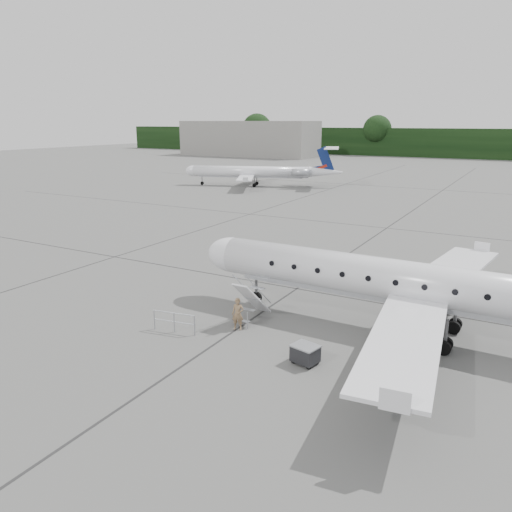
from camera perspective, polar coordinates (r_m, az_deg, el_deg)
The scene contains 8 objects.
ground at distance 23.09m, azimuth 13.02°, elevation -10.85°, with size 320.00×320.00×0.00m, color #61615E.
terminal_building at distance 150.47m, azimuth -0.82°, elevation 13.28°, with size 40.00×14.00×10.00m, color slate.
main_regional_jet at distance 24.28m, azimuth 19.68°, elevation -0.99°, with size 28.02×20.18×7.19m, color silver, non-canonical shape.
airstair at distance 25.70m, azimuth -0.43°, elevation -4.98°, with size 0.85×2.51×2.25m, color silver, non-canonical shape.
passenger at distance 24.69m, azimuth -2.09°, elevation -6.64°, with size 0.59×0.39×1.62m, color olive.
safety_railing at distance 24.79m, azimuth -9.33°, elevation -7.52°, with size 2.20×0.08×1.00m, color #999DA2, non-canonical shape.
baggage_cart at distance 21.60m, azimuth 5.64°, elevation -11.08°, with size 1.05×0.85×0.91m, color black, non-canonical shape.
bg_regional_left at distance 79.75m, azimuth -0.67°, elevation 10.22°, with size 23.58×16.98×6.19m, color silver, non-canonical shape.
Camera 1 is at (5.43, -20.11, 9.98)m, focal length 35.00 mm.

